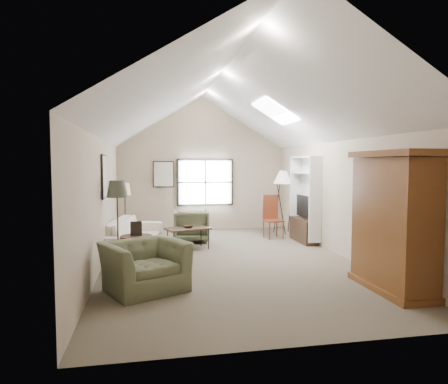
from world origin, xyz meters
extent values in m
cube|color=brown|center=(0.00, 0.00, 0.00)|extent=(5.00, 8.00, 0.01)
cube|color=tan|center=(0.00, 4.00, 1.25)|extent=(5.00, 0.01, 2.50)
cube|color=tan|center=(0.00, -4.00, 1.25)|extent=(5.00, 0.01, 2.50)
cube|color=tan|center=(-2.50, 0.00, 1.25)|extent=(0.01, 8.00, 2.50)
cube|color=tan|center=(2.50, 0.00, 1.25)|extent=(0.01, 8.00, 2.50)
cube|color=black|center=(0.10, 3.96, 1.45)|extent=(1.72, 0.08, 1.42)
cube|color=black|center=(-2.47, 0.30, 1.75)|extent=(0.68, 0.04, 0.88)
cube|color=black|center=(-1.15, 3.97, 1.70)|extent=(0.62, 0.04, 0.78)
cube|color=brown|center=(2.18, -2.40, 1.10)|extent=(0.60, 1.50, 2.20)
cube|color=white|center=(2.34, 1.60, 1.15)|extent=(0.32, 1.30, 2.10)
cube|color=#382316|center=(2.32, 1.60, 0.30)|extent=(0.34, 1.18, 0.60)
cube|color=black|center=(2.32, 1.60, 0.92)|extent=(0.05, 0.90, 0.55)
imported|color=silver|center=(-1.94, 1.41, 0.36)|extent=(1.41, 2.60, 0.72)
imported|color=#5F6546|center=(-1.67, -1.68, 0.39)|extent=(1.53, 1.46, 0.77)
imported|color=#545A3F|center=(-0.53, 2.19, 0.41)|extent=(0.95, 0.97, 0.83)
cube|color=#392317|center=(-0.70, 1.23, 0.26)|extent=(1.12, 0.83, 0.51)
imported|color=#3C2818|center=(-0.70, 1.23, 0.54)|extent=(0.30, 0.30, 0.06)
cylinder|color=#392217|center=(-1.84, -0.19, 0.31)|extent=(0.72, 0.72, 0.62)
cube|color=maroon|center=(1.70, 2.22, 0.58)|extent=(0.51, 0.51, 1.17)
camera|label=1|loc=(-1.60, -8.01, 2.00)|focal=32.00mm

